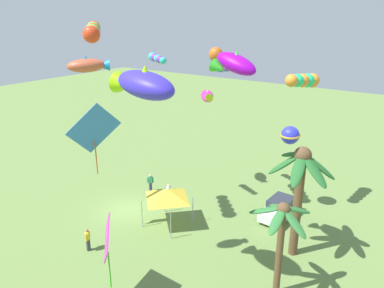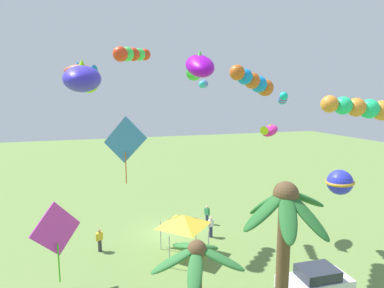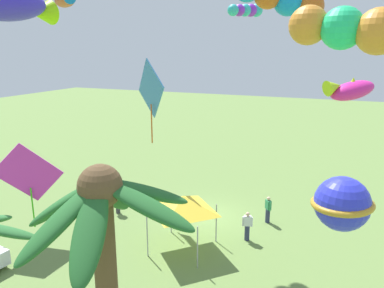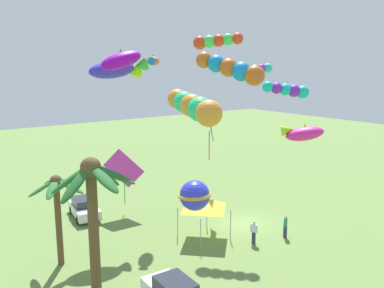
{
  "view_description": "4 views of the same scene",
  "coord_description": "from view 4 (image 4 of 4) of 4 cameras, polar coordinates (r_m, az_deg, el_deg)",
  "views": [
    {
      "loc": [
        18.12,
        18.87,
        14.43
      ],
      "look_at": [
        -0.25,
        6.08,
        6.6
      ],
      "focal_mm": 34.59,
      "sensor_mm": 36.0,
      "label": 1
    },
    {
      "loc": [
        5.37,
        23.45,
        10.64
      ],
      "look_at": [
        -0.33,
        5.35,
        7.81
      ],
      "focal_mm": 29.78,
      "sensor_mm": 36.0,
      "label": 2
    },
    {
      "loc": [
        -6.96,
        19.09,
        9.73
      ],
      "look_at": [
        -1.31,
        5.59,
        5.96
      ],
      "focal_mm": 34.13,
      "sensor_mm": 36.0,
      "label": 3
    },
    {
      "loc": [
        -20.68,
        20.22,
        11.68
      ],
      "look_at": [
        -1.9,
        6.3,
        7.15
      ],
      "focal_mm": 37.6,
      "sensor_mm": 36.0,
      "label": 4
    }
  ],
  "objects": [
    {
      "name": "spectator_2",
      "position": [
        33.64,
        -1.0,
        -7.89
      ],
      "size": [
        0.49,
        0.38,
        1.59
      ],
      "color": "#38383D",
      "rests_on": "ground"
    },
    {
      "name": "kite_diamond_4",
      "position": [
        31.05,
        2.49,
        3.26
      ],
      "size": [
        2.83,
        2.2,
        4.87
      ],
      "color": "#377ABA"
    },
    {
      "name": "parked_car_0",
      "position": [
        33.07,
        -15.05,
        -8.74
      ],
      "size": [
        4.11,
        2.26,
        1.51
      ],
      "color": "silver",
      "rests_on": "ground"
    },
    {
      "name": "spectator_1",
      "position": [
        27.73,
        8.76,
        -12.25
      ],
      "size": [
        0.53,
        0.33,
        1.59
      ],
      "color": "#2D3351",
      "rests_on": "ground"
    },
    {
      "name": "kite_fish_0",
      "position": [
        29.29,
        -10.89,
        10.31
      ],
      "size": [
        2.03,
        3.92,
        1.65
      ],
      "color": "#372ACA"
    },
    {
      "name": "festival_tent",
      "position": [
        27.73,
        1.7,
        -8.45
      ],
      "size": [
        2.86,
        2.86,
        2.85
      ],
      "color": "#9E9EA3",
      "rests_on": "ground"
    },
    {
      "name": "kite_tube_10",
      "position": [
        16.34,
        0.29,
        5.34
      ],
      "size": [
        3.81,
        1.48,
        1.3
      ],
      "color": "orange"
    },
    {
      "name": "kite_tube_5",
      "position": [
        30.37,
        3.44,
        14.39
      ],
      "size": [
        2.84,
        2.9,
        1.19
      ],
      "color": "red"
    },
    {
      "name": "kite_tube_6",
      "position": [
        20.91,
        13.4,
        7.49
      ],
      "size": [
        1.53,
        2.16,
        0.88
      ],
      "color": "#12C1B3"
    },
    {
      "name": "kite_tube_7",
      "position": [
        26.14,
        9.15,
        10.48
      ],
      "size": [
        1.25,
        2.11,
        0.67
      ],
      "color": "#2FBABA"
    },
    {
      "name": "kite_diamond_11",
      "position": [
        32.42,
        -9.65,
        -3.54
      ],
      "size": [
        2.27,
        2.53,
        4.64
      ],
      "color": "#CC34BA"
    },
    {
      "name": "ground_plane",
      "position": [
        31.19,
        7.37,
        -11.13
      ],
      "size": [
        120.0,
        120.0,
        0.0
      ],
      "primitive_type": "plane",
      "color": "olive"
    },
    {
      "name": "palm_tree_1",
      "position": [
        21.07,
        -13.98,
        -6.84
      ],
      "size": [
        4.43,
        3.99,
        7.24
      ],
      "color": "brown",
      "rests_on": "ground"
    },
    {
      "name": "kite_tube_2",
      "position": [
        22.06,
        5.67,
        10.6
      ],
      "size": [
        3.64,
        2.3,
        1.83
      ],
      "color": "#CA5D1B"
    },
    {
      "name": "kite_fish_1",
      "position": [
        31.06,
        -5.54,
        11.67
      ],
      "size": [
        2.09,
        1.86,
        0.85
      ],
      "color": "#BE5234"
    },
    {
      "name": "kite_fish_9",
      "position": [
        22.33,
        15.34,
        1.51
      ],
      "size": [
        2.33,
        2.13,
        1.11
      ],
      "color": "#E82697"
    },
    {
      "name": "spectator_0",
      "position": [
        29.06,
        13.1,
        -11.3
      ],
      "size": [
        0.41,
        0.46,
        1.59
      ],
      "color": "#2D3351",
      "rests_on": "ground"
    },
    {
      "name": "kite_fish_8",
      "position": [
        23.89,
        -9.67,
        11.54
      ],
      "size": [
        1.6,
        3.05,
        1.6
      ],
      "color": "#9709BE"
    },
    {
      "name": "palm_tree_0",
      "position": [
        24.87,
        -18.57,
        -7.21
      ],
      "size": [
        3.39,
        3.38,
        5.53
      ],
      "color": "brown",
      "rests_on": "ground"
    },
    {
      "name": "kite_ball_3",
      "position": [
        17.82,
        0.38,
        -7.29
      ],
      "size": [
        1.51,
        1.5,
        1.35
      ],
      "color": "#2D33DD"
    }
  ]
}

